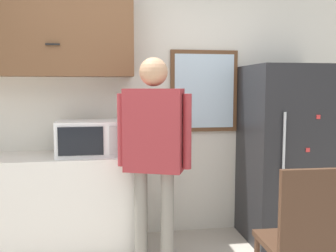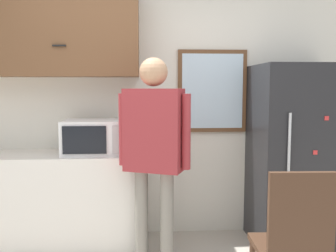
{
  "view_description": "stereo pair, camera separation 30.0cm",
  "coord_description": "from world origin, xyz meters",
  "px_view_note": "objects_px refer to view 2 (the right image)",
  "views": [
    {
      "loc": [
        -0.3,
        -1.99,
        1.5
      ],
      "look_at": [
        0.18,
        0.96,
        1.19
      ],
      "focal_mm": 40.0,
      "sensor_mm": 36.0,
      "label": 1
    },
    {
      "loc": [
        -0.0,
        -2.02,
        1.5
      ],
      "look_at": [
        0.18,
        0.96,
        1.19
      ],
      "focal_mm": 40.0,
      "sensor_mm": 36.0,
      "label": 2
    }
  ],
  "objects_px": {
    "person": "(154,140)",
    "refrigerator": "(296,156)",
    "chair": "(294,240)",
    "microwave": "(94,137)"
  },
  "relations": [
    {
      "from": "person",
      "to": "chair",
      "type": "relative_size",
      "value": 1.73
    },
    {
      "from": "microwave",
      "to": "refrigerator",
      "type": "bearing_deg",
      "value": -1.53
    },
    {
      "from": "refrigerator",
      "to": "chair",
      "type": "height_order",
      "value": "refrigerator"
    },
    {
      "from": "refrigerator",
      "to": "chair",
      "type": "xyz_separation_m",
      "value": [
        -0.49,
        -1.2,
        -0.3
      ]
    },
    {
      "from": "person",
      "to": "chair",
      "type": "distance_m",
      "value": 1.3
    },
    {
      "from": "refrigerator",
      "to": "person",
      "type": "bearing_deg",
      "value": -164.68
    },
    {
      "from": "person",
      "to": "chair",
      "type": "xyz_separation_m",
      "value": [
        0.85,
        -0.83,
        -0.52
      ]
    },
    {
      "from": "person",
      "to": "refrigerator",
      "type": "relative_size",
      "value": 1.02
    },
    {
      "from": "microwave",
      "to": "refrigerator",
      "type": "xyz_separation_m",
      "value": [
        1.89,
        -0.05,
        -0.19
      ]
    },
    {
      "from": "refrigerator",
      "to": "chair",
      "type": "distance_m",
      "value": 1.33
    }
  ]
}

